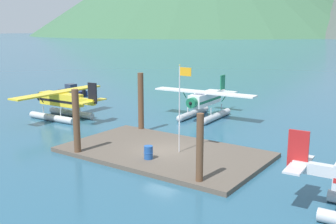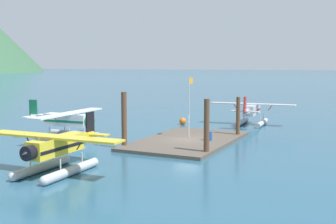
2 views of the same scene
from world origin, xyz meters
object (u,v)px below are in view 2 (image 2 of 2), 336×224
at_px(flagpole, 190,99).
at_px(mooring_buoy, 183,121).
at_px(fuel_drum, 209,136).
at_px(seaplane_white_bow_left, 67,123).
at_px(seaplane_silver_stbd_aft, 252,112).
at_px(seaplane_yellow_port_fwd, 56,151).

distance_m(flagpole, mooring_buoy, 11.63).
distance_m(flagpole, fuel_drum, 4.21).
bearing_deg(seaplane_white_bow_left, seaplane_silver_stbd_aft, -38.84).
relative_size(flagpole, seaplane_silver_stbd_aft, 0.58).
bearing_deg(fuel_drum, mooring_buoy, 34.80).
xyz_separation_m(seaplane_yellow_port_fwd, seaplane_white_bow_left, (11.34, 8.26, 0.00)).
distance_m(seaplane_silver_stbd_aft, seaplane_white_bow_left, 22.81).
bearing_deg(mooring_buoy, seaplane_yellow_port_fwd, -175.83).
height_order(seaplane_silver_stbd_aft, seaplane_yellow_port_fwd, same).
xyz_separation_m(fuel_drum, seaplane_silver_stbd_aft, (14.02, -0.44, 0.84)).
bearing_deg(mooring_buoy, flagpole, -152.78).
xyz_separation_m(fuel_drum, seaplane_yellow_port_fwd, (-15.08, 5.60, 0.84)).
bearing_deg(seaplane_yellow_port_fwd, flagpole, -11.21).
bearing_deg(mooring_buoy, seaplane_white_bow_left, 156.27).
distance_m(fuel_drum, seaplane_white_bow_left, 14.38).
distance_m(mooring_buoy, seaplane_white_bow_left, 15.88).
height_order(fuel_drum, mooring_buoy, fuel_drum).
relative_size(mooring_buoy, seaplane_white_bow_left, 0.08).
bearing_deg(flagpole, mooring_buoy, 27.22).
bearing_deg(seaplane_white_bow_left, fuel_drum, -74.90).
bearing_deg(fuel_drum, seaplane_white_bow_left, 105.10).
bearing_deg(mooring_buoy, seaplane_silver_stbd_aft, -67.64).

